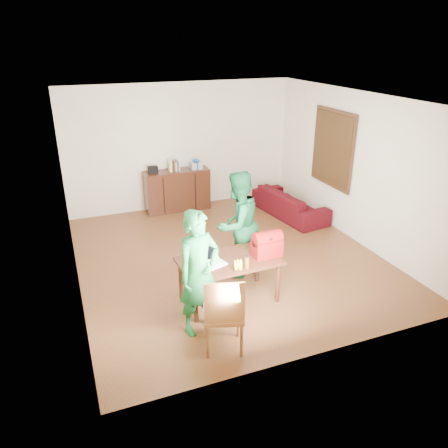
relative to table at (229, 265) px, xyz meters
name	(u,v)px	position (x,y,z in m)	size (l,w,h in m)	color
room	(226,184)	(0.49, 1.38, 0.72)	(5.20, 5.70, 2.90)	#442011
table	(229,265)	(0.00, 0.00, 0.00)	(1.44, 0.85, 0.66)	black
chair	(223,327)	(-0.46, -0.97, -0.28)	(0.58, 0.57, 1.04)	brown
person_near	(199,273)	(-0.61, -0.50, 0.25)	(0.61, 0.40, 1.67)	#16632A
person_far	(237,224)	(0.42, 0.69, 0.27)	(0.83, 0.65, 1.71)	#125329
laptop	(214,262)	(-0.25, -0.06, 0.12)	(0.38, 0.31, 0.23)	white
bananas	(238,268)	(0.00, -0.32, 0.11)	(0.16, 0.10, 0.06)	yellow
bottle	(247,262)	(0.13, -0.31, 0.17)	(0.06, 0.06, 0.19)	brown
red_bag	(267,246)	(0.55, -0.08, 0.23)	(0.41, 0.24, 0.30)	maroon
sofa	(290,203)	(2.43, 2.57, -0.31)	(1.86, 0.73, 0.54)	#3A070B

